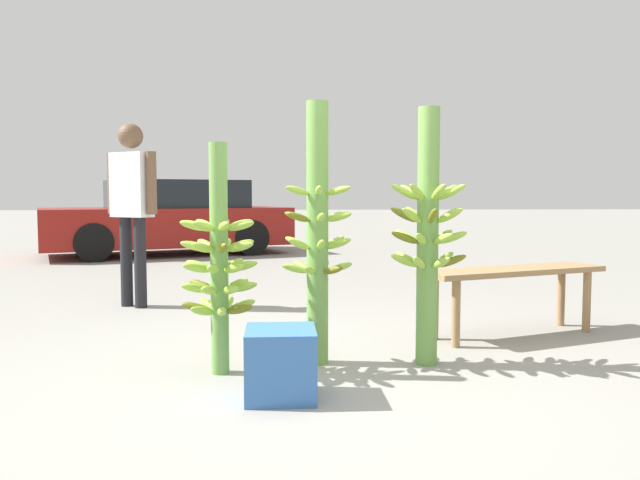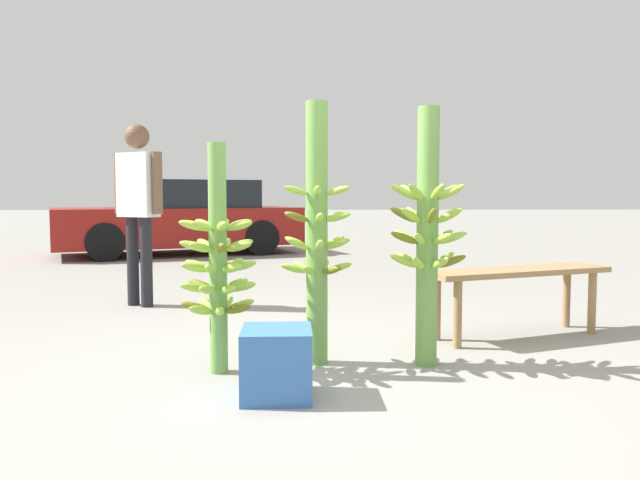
{
  "view_description": "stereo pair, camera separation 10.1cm",
  "coord_description": "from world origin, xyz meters",
  "px_view_note": "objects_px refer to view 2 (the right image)",
  "views": [
    {
      "loc": [
        -0.24,
        -3.37,
        1.05
      ],
      "look_at": [
        0.03,
        0.6,
        0.76
      ],
      "focal_mm": 35.0,
      "sensor_mm": 36.0,
      "label": 1
    },
    {
      "loc": [
        -0.14,
        -3.38,
        1.05
      ],
      "look_at": [
        0.03,
        0.6,
        0.76
      ],
      "focal_mm": 35.0,
      "sensor_mm": 36.0,
      "label": 2
    }
  ],
  "objects_px": {
    "banana_stalk_left": "(218,263)",
    "banana_stalk_center": "(317,233)",
    "banana_stalk_right": "(427,234)",
    "vendor_person": "(138,197)",
    "market_bench": "(517,280)",
    "produce_crate": "(277,363)",
    "parked_car": "(180,218)"
  },
  "relations": [
    {
      "from": "vendor_person",
      "to": "banana_stalk_center",
      "type": "bearing_deg",
      "value": 160.1
    },
    {
      "from": "produce_crate",
      "to": "vendor_person",
      "type": "bearing_deg",
      "value": 116.64
    },
    {
      "from": "banana_stalk_center",
      "to": "banana_stalk_right",
      "type": "distance_m",
      "value": 0.68
    },
    {
      "from": "banana_stalk_left",
      "to": "parked_car",
      "type": "bearing_deg",
      "value": 101.93
    },
    {
      "from": "banana_stalk_right",
      "to": "vendor_person",
      "type": "height_order",
      "value": "vendor_person"
    },
    {
      "from": "banana_stalk_right",
      "to": "produce_crate",
      "type": "height_order",
      "value": "banana_stalk_right"
    },
    {
      "from": "banana_stalk_center",
      "to": "parked_car",
      "type": "bearing_deg",
      "value": 106.51
    },
    {
      "from": "banana_stalk_right",
      "to": "vendor_person",
      "type": "xyz_separation_m",
      "value": [
        -2.27,
        2.14,
        0.22
      ]
    },
    {
      "from": "parked_car",
      "to": "banana_stalk_right",
      "type": "bearing_deg",
      "value": -179.48
    },
    {
      "from": "market_bench",
      "to": "produce_crate",
      "type": "distance_m",
      "value": 2.18
    },
    {
      "from": "banana_stalk_center",
      "to": "market_bench",
      "type": "relative_size",
      "value": 1.08
    },
    {
      "from": "banana_stalk_left",
      "to": "vendor_person",
      "type": "height_order",
      "value": "vendor_person"
    },
    {
      "from": "banana_stalk_center",
      "to": "produce_crate",
      "type": "xyz_separation_m",
      "value": [
        -0.23,
        -0.65,
        -0.63
      ]
    },
    {
      "from": "produce_crate",
      "to": "banana_stalk_center",
      "type": "bearing_deg",
      "value": 70.43
    },
    {
      "from": "banana_stalk_left",
      "to": "market_bench",
      "type": "bearing_deg",
      "value": 22.02
    },
    {
      "from": "banana_stalk_left",
      "to": "banana_stalk_right",
      "type": "distance_m",
      "value": 1.27
    },
    {
      "from": "banana_stalk_right",
      "to": "produce_crate",
      "type": "relative_size",
      "value": 4.38
    },
    {
      "from": "banana_stalk_right",
      "to": "market_bench",
      "type": "relative_size",
      "value": 1.05
    },
    {
      "from": "banana_stalk_center",
      "to": "market_bench",
      "type": "distance_m",
      "value": 1.68
    },
    {
      "from": "vendor_person",
      "to": "market_bench",
      "type": "height_order",
      "value": "vendor_person"
    },
    {
      "from": "produce_crate",
      "to": "banana_stalk_right",
      "type": "bearing_deg",
      "value": 32.71
    },
    {
      "from": "banana_stalk_left",
      "to": "parked_car",
      "type": "xyz_separation_m",
      "value": [
        -1.58,
        7.49,
        -0.02
      ]
    },
    {
      "from": "banana_stalk_right",
      "to": "market_bench",
      "type": "distance_m",
      "value": 1.17
    },
    {
      "from": "vendor_person",
      "to": "market_bench",
      "type": "xyz_separation_m",
      "value": [
        3.09,
        -1.41,
        -0.6
      ]
    },
    {
      "from": "parked_car",
      "to": "banana_stalk_left",
      "type": "bearing_deg",
      "value": 171.42
    },
    {
      "from": "banana_stalk_center",
      "to": "vendor_person",
      "type": "xyz_separation_m",
      "value": [
        -1.59,
        2.07,
        0.22
      ]
    },
    {
      "from": "banana_stalk_right",
      "to": "banana_stalk_left",
      "type": "bearing_deg",
      "value": -175.06
    },
    {
      "from": "banana_stalk_left",
      "to": "banana_stalk_center",
      "type": "relative_size",
      "value": 0.84
    },
    {
      "from": "banana_stalk_right",
      "to": "produce_crate",
      "type": "xyz_separation_m",
      "value": [
        -0.9,
        -0.58,
        -0.63
      ]
    },
    {
      "from": "banana_stalk_left",
      "to": "vendor_person",
      "type": "distance_m",
      "value": 2.49
    },
    {
      "from": "banana_stalk_left",
      "to": "banana_stalk_right",
      "type": "relative_size",
      "value": 0.86
    },
    {
      "from": "banana_stalk_right",
      "to": "vendor_person",
      "type": "relative_size",
      "value": 0.93
    }
  ]
}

